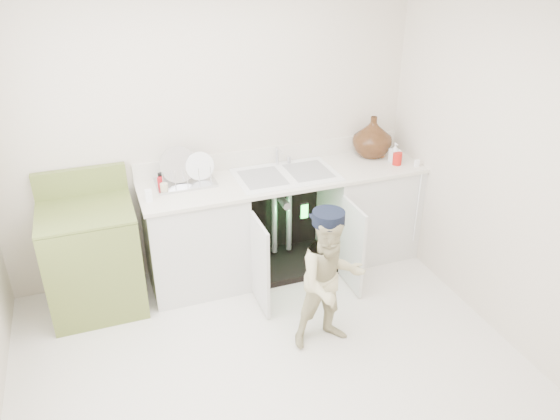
# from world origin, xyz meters

# --- Properties ---
(ground) EXTENTS (3.50, 3.50, 0.00)m
(ground) POSITION_xyz_m (0.00, 0.00, 0.00)
(ground) COLOR beige
(ground) RESTS_ON ground
(room_shell) EXTENTS (6.00, 5.50, 1.26)m
(room_shell) POSITION_xyz_m (0.00, 0.00, 1.25)
(room_shell) COLOR beige
(room_shell) RESTS_ON ground
(counter_run) EXTENTS (2.44, 1.02, 1.27)m
(counter_run) POSITION_xyz_m (0.59, 1.21, 0.48)
(counter_run) COLOR silver
(counter_run) RESTS_ON ground
(avocado_stove) EXTENTS (0.70, 0.65, 1.09)m
(avocado_stove) POSITION_xyz_m (-1.07, 1.18, 0.45)
(avocado_stove) COLOR olive
(avocado_stove) RESTS_ON ground
(repair_worker) EXTENTS (0.52, 0.93, 1.08)m
(repair_worker) POSITION_xyz_m (0.49, 0.14, 0.54)
(repair_worker) COLOR beige
(repair_worker) RESTS_ON ground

